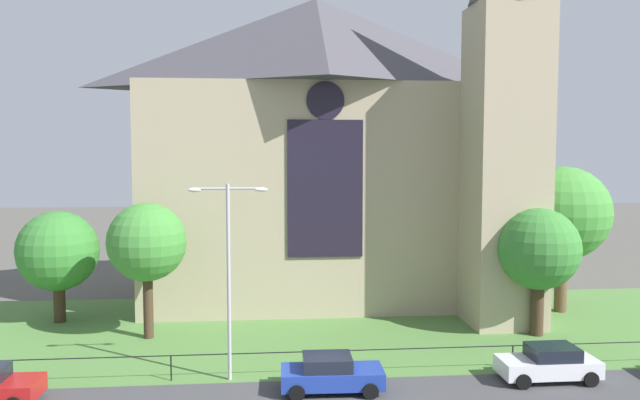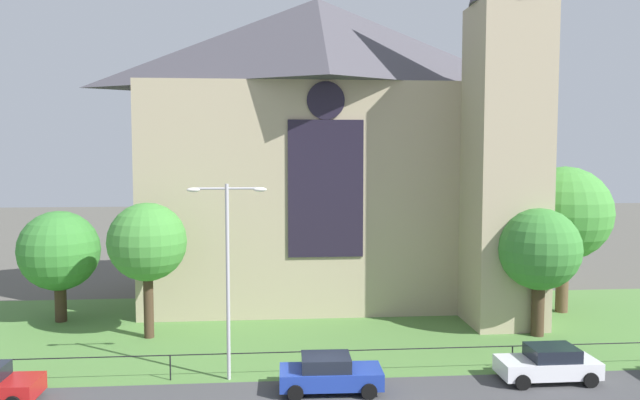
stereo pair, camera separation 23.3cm
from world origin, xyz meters
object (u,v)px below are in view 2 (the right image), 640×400
(tree_left_near, at_px, (147,243))
(parked_car_blue, at_px, (330,374))
(tree_right_far, at_px, (564,214))
(parked_car_white, at_px, (548,364))
(church_building, at_px, (330,145))
(streetlamp_near, at_px, (228,257))
(tree_left_far, at_px, (59,251))
(tree_right_near, at_px, (539,250))

(tree_left_near, bearing_deg, parked_car_blue, -43.11)
(tree_right_far, xyz_separation_m, parked_car_white, (-6.01, -11.16, -5.33))
(church_building, bearing_deg, streetlamp_near, -111.52)
(tree_left_near, height_order, parked_car_white, tree_left_near)
(tree_left_near, height_order, tree_left_far, tree_left_near)
(parked_car_blue, bearing_deg, tree_right_far, 38.21)
(parked_car_blue, bearing_deg, streetlamp_near, 159.28)
(church_building, xyz_separation_m, tree_left_near, (-10.47, -8.36, -5.18))
(parked_car_blue, distance_m, parked_car_white, 9.53)
(tree_right_far, height_order, parked_car_blue, tree_right_far)
(tree_left_near, height_order, tree_right_near, tree_left_near)
(tree_right_far, relative_size, streetlamp_near, 1.06)
(tree_left_far, xyz_separation_m, streetlamp_near, (10.31, -10.19, 1.25))
(tree_right_far, height_order, parked_car_white, tree_right_far)
(church_building, height_order, tree_right_far, church_building)
(streetlamp_near, distance_m, parked_car_blue, 6.50)
(parked_car_white, bearing_deg, tree_left_near, -23.28)
(tree_left_near, distance_m, parked_car_white, 20.41)
(tree_left_near, xyz_separation_m, parked_car_white, (18.33, -7.85, -4.35))
(streetlamp_near, bearing_deg, parked_car_white, -5.52)
(streetlamp_near, bearing_deg, tree_left_near, 125.18)
(church_building, distance_m, tree_right_far, 15.35)
(tree_right_far, bearing_deg, church_building, 159.98)
(tree_left_far, relative_size, tree_right_near, 0.94)
(tree_left_near, height_order, parked_car_blue, tree_left_near)
(parked_car_blue, bearing_deg, tree_left_far, 142.18)
(tree_left_near, xyz_separation_m, tree_right_far, (24.35, 3.31, 0.98))
(church_building, xyz_separation_m, parked_car_blue, (-1.65, -16.62, -9.53))
(tree_left_far, bearing_deg, tree_right_far, -0.68)
(tree_left_far, relative_size, parked_car_white, 1.54)
(streetlamp_near, height_order, parked_car_white, streetlamp_near)
(tree_right_far, height_order, tree_left_far, tree_right_far)
(tree_left_far, height_order, parked_car_white, tree_left_far)
(tree_right_far, bearing_deg, parked_car_blue, -143.34)
(church_building, distance_m, tree_left_near, 14.37)
(tree_right_far, xyz_separation_m, tree_left_far, (-30.05, 0.36, -1.94))
(tree_right_near, bearing_deg, church_building, 136.44)
(tree_right_far, height_order, streetlamp_near, tree_right_far)
(tree_left_far, bearing_deg, parked_car_blue, -39.37)
(tree_right_near, xyz_separation_m, parked_car_white, (-2.39, -6.47, -3.90))
(tree_left_near, relative_size, tree_right_near, 1.05)
(church_building, xyz_separation_m, tree_left_far, (-16.18, -4.70, -6.14))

